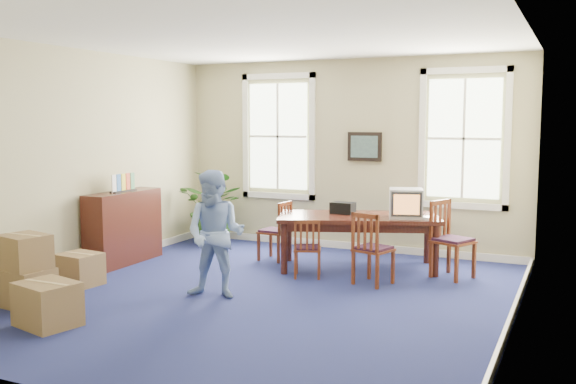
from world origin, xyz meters
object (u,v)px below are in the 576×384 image
at_px(cardboard_boxes, 47,268).
at_px(chair_near_left, 308,248).
at_px(potted_plant, 215,207).
at_px(conference_table, 358,242).
at_px(credenza, 124,227).
at_px(crt_tv, 406,203).
at_px(man, 216,234).

bearing_deg(cardboard_boxes, chair_near_left, 48.97).
bearing_deg(potted_plant, cardboard_boxes, -87.63).
xyz_separation_m(conference_table, chair_near_left, (-0.48, -0.80, 0.02)).
xyz_separation_m(chair_near_left, potted_plant, (-2.41, 1.53, 0.24)).
relative_size(conference_table, credenza, 1.65).
bearing_deg(potted_plant, crt_tv, -10.73).
distance_m(potted_plant, cardboard_boxes, 4.11).
xyz_separation_m(man, potted_plant, (-1.79, 2.96, -0.14)).
bearing_deg(man, crt_tv, 41.77).
height_order(conference_table, credenza, credenza).
height_order(man, potted_plant, man).
bearing_deg(conference_table, crt_tv, -16.01).
distance_m(man, potted_plant, 3.47).
bearing_deg(chair_near_left, cardboard_boxes, 28.34).
bearing_deg(crt_tv, potted_plant, 152.56).
height_order(potted_plant, cardboard_boxes, potted_plant).
distance_m(chair_near_left, credenza, 2.93).
height_order(conference_table, man, man).
xyz_separation_m(credenza, cardboard_boxes, (0.66, -2.21, -0.11)).
xyz_separation_m(conference_table, cardboard_boxes, (-2.72, -3.37, 0.05)).
relative_size(man, credenza, 1.12).
relative_size(man, potted_plant, 1.21).
bearing_deg(potted_plant, chair_near_left, -32.31).
xyz_separation_m(chair_near_left, cardboard_boxes, (-2.24, -2.58, 0.03)).
bearing_deg(crt_tv, chair_near_left, -160.68).
xyz_separation_m(crt_tv, cardboard_boxes, (-3.41, -3.43, -0.56)).
xyz_separation_m(crt_tv, chair_near_left, (-1.17, -0.85, -0.59)).
height_order(chair_near_left, potted_plant, potted_plant).
xyz_separation_m(crt_tv, credenza, (-4.07, -1.22, -0.45)).
height_order(chair_near_left, man, man).
height_order(crt_tv, man, man).
distance_m(crt_tv, potted_plant, 3.66).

